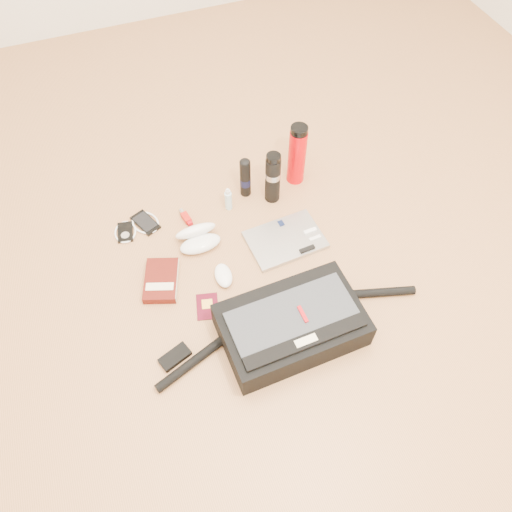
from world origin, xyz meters
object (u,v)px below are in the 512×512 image
at_px(book, 162,280).
at_px(laptop, 286,240).
at_px(thermos_black, 273,178).
at_px(thermos_red, 297,155).
at_px(messenger_bag, 291,325).

bearing_deg(book, laptop, 21.14).
xyz_separation_m(laptop, thermos_black, (0.04, 0.24, 0.11)).
bearing_deg(thermos_red, messenger_bag, -114.59).
xyz_separation_m(book, thermos_red, (0.69, 0.32, 0.13)).
xyz_separation_m(laptop, thermos_red, (0.17, 0.31, 0.13)).
distance_m(messenger_bag, thermos_black, 0.65).
bearing_deg(thermos_black, messenger_bag, -106.06).
height_order(messenger_bag, laptop, messenger_bag).
bearing_deg(thermos_black, book, -155.35).
bearing_deg(thermos_black, laptop, -98.61).
bearing_deg(book, messenger_bag, -25.18).
height_order(laptop, thermos_red, thermos_red).
xyz_separation_m(messenger_bag, thermos_red, (0.32, 0.70, 0.08)).
distance_m(messenger_bag, book, 0.53).
height_order(book, thermos_red, thermos_red).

